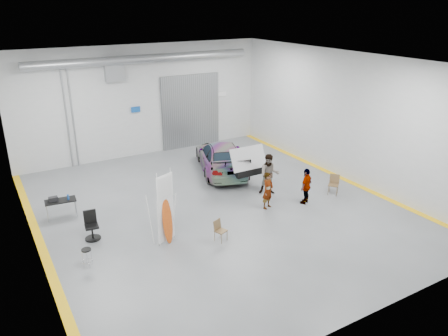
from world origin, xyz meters
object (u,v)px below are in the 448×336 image
surfboard_display (164,215)px  person_c (306,186)px  sedan_car (221,157)px  folding_chair_far (333,188)px  person_b (269,174)px  shop_stool (87,258)px  work_table (59,201)px  folding_chair_near (221,235)px  person_a (268,190)px  office_chair (91,227)px

surfboard_display → person_c: bearing=-21.7°
sedan_car → folding_chair_far: 5.76m
person_b → shop_stool: bearing=-137.7°
work_table → shop_stool: bearing=-89.0°
folding_chair_near → person_a: bearing=2.5°
office_chair → person_c: bearing=-3.6°
person_a → shop_stool: size_ratio=2.45×
sedan_car → folding_chair_far: (2.86, -4.98, -0.47)m
person_a → person_b: bearing=30.7°
person_a → sedan_car: bearing=63.2°
shop_stool → office_chair: office_chair is taller
folding_chair_far → work_table: bearing=-146.7°
person_b → person_c: 1.78m
person_c → work_table: (-9.29, 3.88, -0.05)m
surfboard_display → folding_chair_far: surfboard_display is taller
person_b → shop_stool: 8.67m
folding_chair_far → office_chair: bearing=-135.9°
sedan_car → folding_chair_far: size_ratio=5.83×
person_b → work_table: (-8.54, 2.27, -0.18)m
office_chair → person_a: bearing=-2.5°
folding_chair_far → shop_stool: size_ratio=1.39×
person_b → work_table: bearing=-164.3°
person_a → shop_stool: (-7.55, -0.58, -0.47)m
person_a → office_chair: bearing=149.5°
sedan_car → work_table: 8.16m
person_a → surfboard_display: bearing=165.1°
shop_stool → work_table: bearing=91.0°
folding_chair_near → folding_chair_far: folding_chair_far is taller
surfboard_display → shop_stool: surfboard_display is taller
person_b → folding_chair_far: bearing=-1.9°
folding_chair_near → office_chair: bearing=126.2°
sedan_car → folding_chair_near: bearing=79.5°
person_a → office_chair: 7.06m
folding_chair_near → work_table: size_ratio=0.64×
sedan_car → work_table: sedan_car is taller
surfboard_display → folding_chair_far: bearing=-21.2°
office_chair → person_b: bearing=7.0°
person_a → shop_stool: 7.59m
office_chair → sedan_car: bearing=31.9°
surfboard_display → folding_chair_near: 2.15m
surfboard_display → folding_chair_near: (1.78, -0.82, -0.87)m
sedan_car → person_a: bearing=104.0°
person_c → surfboard_display: bearing=-25.7°
person_c → shop_stool: bearing=-25.6°
folding_chair_near → folding_chair_far: size_ratio=0.88×
sedan_car → work_table: size_ratio=4.24×
shop_stool → office_chair: (0.59, 1.72, 0.15)m
surfboard_display → folding_chair_far: 8.16m
folding_chair_far → folding_chair_near: bearing=-118.7°
folding_chair_far → shop_stool: 10.87m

